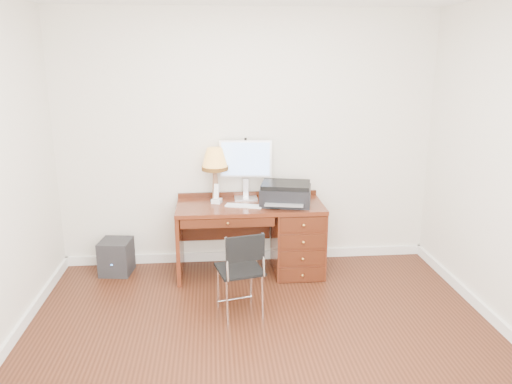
{
  "coord_description": "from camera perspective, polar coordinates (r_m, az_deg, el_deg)",
  "views": [
    {
      "loc": [
        -0.37,
        -3.48,
        2.21
      ],
      "look_at": [
        0.04,
        1.2,
        0.93
      ],
      "focal_mm": 35.0,
      "sensor_mm": 36.0,
      "label": 1
    }
  ],
  "objects": [
    {
      "name": "chair",
      "position": [
        4.32,
        -1.86,
        -8.42
      ],
      "size": [
        0.45,
        0.45,
        0.79
      ],
      "rotation": [
        0.0,
        0.0,
        0.23
      ],
      "color": "black",
      "rests_on": "ground"
    },
    {
      "name": "room_shell",
      "position": [
        4.66,
        0.08,
        -12.4
      ],
      "size": [
        4.0,
        4.0,
        4.0
      ],
      "color": "silver",
      "rests_on": "ground"
    },
    {
      "name": "leg_lamp",
      "position": [
        5.13,
        -4.72,
        3.37
      ],
      "size": [
        0.27,
        0.27,
        0.56
      ],
      "color": "black",
      "rests_on": "desk"
    },
    {
      "name": "ground",
      "position": [
        4.14,
        0.91,
        -17.04
      ],
      "size": [
        4.0,
        4.0,
        0.0
      ],
      "primitive_type": "plane",
      "color": "#33160B",
      "rests_on": "ground"
    },
    {
      "name": "desk",
      "position": [
        5.25,
        2.84,
        -4.82
      ],
      "size": [
        1.5,
        0.67,
        0.75
      ],
      "color": "#592312",
      "rests_on": "ground"
    },
    {
      "name": "phone",
      "position": [
        5.16,
        -4.53,
        -0.61
      ],
      "size": [
        0.12,
        0.12,
        0.2
      ],
      "rotation": [
        0.0,
        0.0,
        -0.3
      ],
      "color": "white",
      "rests_on": "desk"
    },
    {
      "name": "monitor",
      "position": [
        5.24,
        -1.22,
        3.44
      ],
      "size": [
        0.54,
        0.19,
        0.62
      ],
      "rotation": [
        0.0,
        0.0,
        -0.08
      ],
      "color": "silver",
      "rests_on": "desk"
    },
    {
      "name": "mouse_pad",
      "position": [
        5.05,
        2.26,
        -1.46
      ],
      "size": [
        0.24,
        0.24,
        0.05
      ],
      "color": "black",
      "rests_on": "desk"
    },
    {
      "name": "pen_cup",
      "position": [
        5.27,
        3.46,
        -0.38
      ],
      "size": [
        0.08,
        0.08,
        0.09
      ],
      "primitive_type": "cylinder",
      "color": "black",
      "rests_on": "desk"
    },
    {
      "name": "keyboard",
      "position": [
        5.03,
        -1.4,
        -1.59
      ],
      "size": [
        0.39,
        0.2,
        0.01
      ],
      "primitive_type": "cube",
      "rotation": [
        0.0,
        0.0,
        -0.28
      ],
      "color": "white",
      "rests_on": "desk"
    },
    {
      "name": "equipment_box",
      "position": [
        5.48,
        -15.67,
        -7.13
      ],
      "size": [
        0.35,
        0.35,
        0.36
      ],
      "primitive_type": "cube",
      "rotation": [
        0.0,
        0.0,
        -0.14
      ],
      "color": "black",
      "rests_on": "ground"
    },
    {
      "name": "printer",
      "position": [
        5.1,
        3.41,
        -0.18
      ],
      "size": [
        0.57,
        0.49,
        0.22
      ],
      "rotation": [
        0.0,
        0.0,
        -0.22
      ],
      "color": "black",
      "rests_on": "desk"
    }
  ]
}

